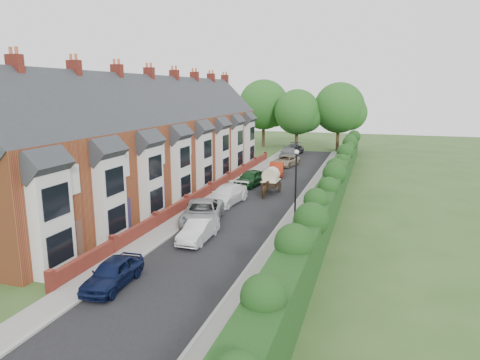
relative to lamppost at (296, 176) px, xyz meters
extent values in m
plane|color=#2D4C1E|center=(-3.40, -4.00, -3.30)|extent=(140.00, 140.00, 0.00)
cube|color=black|center=(-3.90, 7.00, -3.29)|extent=(6.00, 58.00, 0.02)
cube|color=gray|center=(0.20, 7.00, -3.24)|extent=(2.20, 58.00, 0.12)
cube|color=gray|center=(-7.75, 7.00, -3.24)|extent=(1.70, 58.00, 0.12)
cube|color=#9B9C96|center=(-0.85, 7.00, -3.23)|extent=(0.18, 58.00, 0.13)
cube|color=#9B9C96|center=(-6.95, 7.00, -3.23)|extent=(0.18, 58.00, 0.13)
cube|color=black|center=(2.00, 7.00, -2.05)|extent=(1.50, 58.00, 2.50)
cube|color=#9A4C27|center=(-14.40, 6.00, -0.05)|extent=(8.00, 40.00, 6.50)
cube|color=#272A2F|center=(-14.40, 6.00, 3.20)|extent=(8.00, 40.20, 8.00)
cube|color=silver|center=(-10.05, -12.10, -0.70)|extent=(0.70, 2.40, 5.20)
cube|color=black|center=(-9.68, -12.10, -1.90)|extent=(0.06, 1.80, 1.60)
cube|color=black|center=(-9.68, -12.10, 0.50)|extent=(0.06, 1.80, 1.60)
cube|color=#272A2F|center=(-10.20, -12.10, 2.30)|extent=(1.70, 2.60, 1.70)
cube|color=#3F2D2D|center=(-10.36, -10.00, -2.25)|extent=(0.08, 0.90, 2.10)
cube|color=silver|center=(-10.35, -10.10, 1.10)|extent=(0.12, 1.20, 1.60)
cube|color=silver|center=(-10.05, -7.10, -0.70)|extent=(0.70, 2.40, 5.20)
cube|color=black|center=(-9.68, -7.10, -1.90)|extent=(0.06, 1.80, 1.60)
cube|color=black|center=(-9.68, -7.10, 0.50)|extent=(0.06, 1.80, 1.60)
cube|color=#272A2F|center=(-10.20, -7.10, 2.30)|extent=(1.70, 2.60, 1.70)
cube|color=#3F2D2D|center=(-10.36, -5.00, -2.25)|extent=(0.08, 0.90, 2.10)
cube|color=silver|center=(-10.35, -5.10, 1.10)|extent=(0.12, 1.20, 1.60)
cube|color=silver|center=(-10.05, -2.10, -0.70)|extent=(0.70, 2.40, 5.20)
cube|color=black|center=(-9.68, -2.10, -1.90)|extent=(0.06, 1.80, 1.60)
cube|color=black|center=(-9.68, -2.10, 0.50)|extent=(0.06, 1.80, 1.60)
cube|color=#272A2F|center=(-10.20, -2.10, 2.30)|extent=(1.70, 2.60, 1.70)
cube|color=#3F2D2D|center=(-10.36, 0.00, -2.25)|extent=(0.08, 0.90, 2.10)
cube|color=silver|center=(-10.35, -0.10, 1.10)|extent=(0.12, 1.20, 1.60)
cube|color=silver|center=(-10.05, 2.90, -0.70)|extent=(0.70, 2.40, 5.20)
cube|color=black|center=(-9.68, 2.90, -1.90)|extent=(0.06, 1.80, 1.60)
cube|color=black|center=(-9.68, 2.90, 0.50)|extent=(0.06, 1.80, 1.60)
cube|color=#272A2F|center=(-10.20, 2.90, 2.30)|extent=(1.70, 2.60, 1.70)
cube|color=#3F2D2D|center=(-10.36, 5.00, -2.25)|extent=(0.08, 0.90, 2.10)
cube|color=silver|center=(-10.35, 4.90, 1.10)|extent=(0.12, 1.20, 1.60)
cube|color=silver|center=(-10.05, 7.90, -0.70)|extent=(0.70, 2.40, 5.20)
cube|color=black|center=(-9.68, 7.90, -1.90)|extent=(0.06, 1.80, 1.60)
cube|color=black|center=(-9.68, 7.90, 0.50)|extent=(0.06, 1.80, 1.60)
cube|color=#272A2F|center=(-10.20, 7.90, 2.30)|extent=(1.70, 2.60, 1.70)
cube|color=#3F2D2D|center=(-10.36, 10.00, -2.25)|extent=(0.08, 0.90, 2.10)
cube|color=silver|center=(-10.35, 9.90, 1.10)|extent=(0.12, 1.20, 1.60)
cube|color=silver|center=(-10.05, 12.90, -0.70)|extent=(0.70, 2.40, 5.20)
cube|color=black|center=(-9.68, 12.90, -1.90)|extent=(0.06, 1.80, 1.60)
cube|color=black|center=(-9.68, 12.90, 0.50)|extent=(0.06, 1.80, 1.60)
cube|color=#272A2F|center=(-10.20, 12.90, 2.30)|extent=(1.70, 2.60, 1.70)
cube|color=#3F2D2D|center=(-10.36, 15.00, -2.25)|extent=(0.08, 0.90, 2.10)
cube|color=silver|center=(-10.35, 14.90, 1.10)|extent=(0.12, 1.20, 1.60)
cube|color=silver|center=(-10.05, 17.90, -0.70)|extent=(0.70, 2.40, 5.20)
cube|color=black|center=(-9.68, 17.90, -1.90)|extent=(0.06, 1.80, 1.60)
cube|color=black|center=(-9.68, 17.90, 0.50)|extent=(0.06, 1.80, 1.60)
cube|color=#272A2F|center=(-10.20, 17.90, 2.30)|extent=(1.70, 2.60, 1.70)
cube|color=#3F2D2D|center=(-10.36, 20.00, -2.25)|extent=(0.08, 0.90, 2.10)
cube|color=silver|center=(-10.35, 19.90, 1.10)|extent=(0.12, 1.20, 1.60)
cube|color=silver|center=(-10.05, 22.90, -0.70)|extent=(0.70, 2.40, 5.20)
cube|color=black|center=(-9.68, 22.90, -1.90)|extent=(0.06, 1.80, 1.60)
cube|color=black|center=(-9.68, 22.90, 0.50)|extent=(0.06, 1.80, 1.60)
cube|color=#272A2F|center=(-10.20, 22.90, 2.30)|extent=(1.70, 2.60, 1.70)
cube|color=#3F2D2D|center=(-10.36, 25.00, -2.25)|extent=(0.08, 0.90, 2.10)
cube|color=silver|center=(-10.35, 24.90, 1.10)|extent=(0.12, 1.20, 1.60)
cube|color=maroon|center=(-14.40, -9.00, 7.00)|extent=(0.90, 0.50, 1.60)
cylinder|color=#AA5233|center=(-14.60, -9.00, 7.95)|extent=(0.20, 0.20, 0.50)
cylinder|color=#AA5233|center=(-14.20, -9.00, 7.95)|extent=(0.20, 0.20, 0.50)
cube|color=maroon|center=(-14.40, -4.00, 7.00)|extent=(0.90, 0.50, 1.60)
cylinder|color=#AA5233|center=(-14.60, -4.00, 7.95)|extent=(0.20, 0.20, 0.50)
cylinder|color=#AA5233|center=(-14.20, -4.00, 7.95)|extent=(0.20, 0.20, 0.50)
cube|color=maroon|center=(-14.40, 1.00, 7.00)|extent=(0.90, 0.50, 1.60)
cylinder|color=#AA5233|center=(-14.60, 1.00, 7.95)|extent=(0.20, 0.20, 0.50)
cylinder|color=#AA5233|center=(-14.20, 1.00, 7.95)|extent=(0.20, 0.20, 0.50)
cube|color=maroon|center=(-14.40, 6.00, 7.00)|extent=(0.90, 0.50, 1.60)
cylinder|color=#AA5233|center=(-14.60, 6.00, 7.95)|extent=(0.20, 0.20, 0.50)
cylinder|color=#AA5233|center=(-14.20, 6.00, 7.95)|extent=(0.20, 0.20, 0.50)
cube|color=maroon|center=(-14.40, 11.00, 7.00)|extent=(0.90, 0.50, 1.60)
cylinder|color=#AA5233|center=(-14.60, 11.00, 7.95)|extent=(0.20, 0.20, 0.50)
cylinder|color=#AA5233|center=(-14.20, 11.00, 7.95)|extent=(0.20, 0.20, 0.50)
cube|color=maroon|center=(-14.40, 16.00, 7.00)|extent=(0.90, 0.50, 1.60)
cylinder|color=#AA5233|center=(-14.60, 16.00, 7.95)|extent=(0.20, 0.20, 0.50)
cylinder|color=#AA5233|center=(-14.20, 16.00, 7.95)|extent=(0.20, 0.20, 0.50)
cube|color=maroon|center=(-14.40, 21.00, 7.00)|extent=(0.90, 0.50, 1.60)
cylinder|color=#AA5233|center=(-14.60, 21.00, 7.95)|extent=(0.20, 0.20, 0.50)
cylinder|color=#AA5233|center=(-14.20, 21.00, 7.95)|extent=(0.20, 0.20, 0.50)
cube|color=maroon|center=(-14.40, 26.00, 7.00)|extent=(0.90, 0.50, 1.60)
cylinder|color=#AA5233|center=(-14.60, 26.00, 7.95)|extent=(0.20, 0.20, 0.50)
cylinder|color=#AA5233|center=(-14.20, 26.00, 7.95)|extent=(0.20, 0.20, 0.50)
cube|color=maroon|center=(-8.75, -11.50, -2.85)|extent=(0.30, 4.70, 0.90)
cube|color=maroon|center=(-8.75, -6.50, -2.85)|extent=(0.30, 4.70, 0.90)
cube|color=maroon|center=(-8.75, -1.50, -2.85)|extent=(0.30, 4.70, 0.90)
cube|color=maroon|center=(-8.75, 3.50, -2.85)|extent=(0.30, 4.70, 0.90)
cube|color=maroon|center=(-8.75, 8.50, -2.85)|extent=(0.30, 4.70, 0.90)
cube|color=maroon|center=(-8.75, 13.50, -2.85)|extent=(0.30, 4.70, 0.90)
cube|color=maroon|center=(-8.75, 18.50, -2.85)|extent=(0.30, 4.70, 0.90)
cube|color=maroon|center=(-8.75, 23.50, -2.85)|extent=(0.30, 4.70, 0.90)
cube|color=maroon|center=(-8.75, -14.00, -2.75)|extent=(0.35, 0.35, 1.10)
cube|color=maroon|center=(-8.75, -9.00, -2.75)|extent=(0.35, 0.35, 1.10)
cube|color=maroon|center=(-8.75, -4.00, -2.75)|extent=(0.35, 0.35, 1.10)
cube|color=maroon|center=(-8.75, 1.00, -2.75)|extent=(0.35, 0.35, 1.10)
cube|color=maroon|center=(-8.75, 6.00, -2.75)|extent=(0.35, 0.35, 1.10)
cube|color=maroon|center=(-8.75, 11.00, -2.75)|extent=(0.35, 0.35, 1.10)
cube|color=maroon|center=(-8.75, 16.00, -2.75)|extent=(0.35, 0.35, 1.10)
cube|color=maroon|center=(-8.75, 21.00, -2.75)|extent=(0.35, 0.35, 1.10)
cube|color=maroon|center=(-8.75, 26.00, -2.75)|extent=(0.35, 0.35, 1.10)
cylinder|color=black|center=(0.00, 0.00, -0.90)|extent=(0.12, 0.12, 4.80)
cylinder|color=black|center=(0.00, 0.00, 1.55)|extent=(0.20, 0.20, 0.10)
sphere|color=silver|center=(0.00, 0.00, 1.70)|extent=(0.32, 0.32, 0.32)
cylinder|color=#332316|center=(-6.40, 36.00, -0.92)|extent=(0.50, 0.50, 4.75)
sphere|color=#184316|center=(-6.40, 36.00, 2.59)|extent=(6.80, 6.80, 6.80)
sphere|color=#184316|center=(-5.04, 36.30, 1.93)|extent=(4.76, 4.76, 4.76)
cylinder|color=#332316|center=(-0.40, 38.00, -0.67)|extent=(0.50, 0.50, 5.25)
sphere|color=#184316|center=(-0.40, 38.00, 3.21)|extent=(7.60, 7.60, 7.60)
sphere|color=#184316|center=(1.12, 38.30, 2.48)|extent=(5.32, 5.32, 5.32)
cylinder|color=#332316|center=(-12.40, 39.00, -0.55)|extent=(0.50, 0.50, 5.50)
sphere|color=#184316|center=(-12.40, 39.00, 3.52)|extent=(8.00, 8.00, 8.00)
sphere|color=#184316|center=(-10.80, 39.30, 2.75)|extent=(5.60, 5.60, 5.60)
imported|color=#0B1333|center=(-6.40, -12.55, -2.63)|extent=(1.79, 4.01, 1.34)
imported|color=silver|center=(-5.00, -5.52, -2.64)|extent=(1.40, 3.99, 1.31)
imported|color=#94989B|center=(-6.10, -2.20, -2.51)|extent=(3.95, 6.14, 1.58)
imported|color=white|center=(-6.26, 3.31, -2.55)|extent=(2.74, 5.38, 1.50)
imported|color=#113A18|center=(-6.21, 10.22, -2.52)|extent=(2.65, 4.82, 1.55)
imported|color=maroon|center=(-5.00, 16.25, -2.60)|extent=(2.16, 4.43, 1.40)
imported|color=tan|center=(-5.16, 22.09, -2.64)|extent=(3.21, 5.09, 1.31)
imported|color=slate|center=(-5.96, 27.51, -2.51)|extent=(2.91, 5.68, 1.58)
imported|color=black|center=(-5.87, 32.32, -2.62)|extent=(2.20, 4.20, 1.36)
imported|color=#472E1A|center=(-3.66, 6.20, -2.60)|extent=(1.03, 1.75, 1.39)
cube|color=black|center=(-3.66, 7.96, -2.39)|extent=(1.28, 2.13, 0.53)
cylinder|color=beige|center=(-3.66, 7.96, -1.65)|extent=(1.39, 1.33, 1.39)
cube|color=beige|center=(-3.66, 7.96, -2.12)|extent=(1.41, 2.19, 0.04)
cylinder|color=black|center=(-4.35, 8.60, -2.82)|extent=(0.09, 0.96, 0.96)
cylinder|color=black|center=(-2.96, 8.60, -2.82)|extent=(0.09, 0.96, 0.96)
cylinder|color=black|center=(-4.03, 6.79, -2.34)|extent=(0.06, 1.92, 0.06)
cylinder|color=black|center=(-3.28, 6.79, -2.34)|extent=(0.06, 1.92, 0.06)
imported|color=#54555B|center=(-6.27, 33.41, -2.59)|extent=(2.32, 5.00, 1.41)
camera|label=1|loc=(5.04, -28.71, 5.86)|focal=32.00mm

